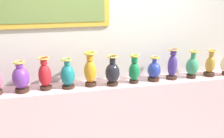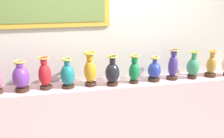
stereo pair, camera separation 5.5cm
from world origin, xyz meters
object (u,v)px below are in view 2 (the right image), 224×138
at_px(vase_jade, 193,67).
at_px(vase_violet, 21,77).
at_px(vase_onyx, 112,72).
at_px(vase_emerald, 134,70).
at_px(vase_indigo, 173,66).
at_px(vase_ochre, 211,66).
at_px(vase_crimson, 45,75).
at_px(vase_cobalt, 154,71).
at_px(vase_amber, 90,70).
at_px(vase_teal, 68,75).

bearing_deg(vase_jade, vase_violet, 179.73).
distance_m(vase_onyx, vase_emerald, 0.28).
relative_size(vase_indigo, vase_ochre, 1.13).
relative_size(vase_crimson, vase_emerald, 1.07).
distance_m(vase_crimson, vase_onyx, 0.80).
relative_size(vase_violet, vase_cobalt, 1.14).
bearing_deg(vase_jade, vase_crimson, 179.19).
distance_m(vase_cobalt, vase_jade, 0.53).
relative_size(vase_onyx, vase_ochre, 1.04).
bearing_deg(vase_cobalt, vase_emerald, -176.48).
xyz_separation_m(vase_crimson, vase_jade, (1.88, -0.03, -0.01)).
bearing_deg(vase_onyx, vase_amber, 171.94).
distance_m(vase_cobalt, vase_indigo, 0.26).
xyz_separation_m(vase_crimson, vase_ochre, (2.16, -0.01, -0.02)).
distance_m(vase_emerald, vase_jade, 0.80).
bearing_deg(vase_onyx, vase_indigo, 3.06).
bearing_deg(vase_jade, vase_emerald, -179.70).
distance_m(vase_teal, vase_cobalt, 1.09).
bearing_deg(vase_onyx, vase_emerald, 3.40).
bearing_deg(vase_jade, vase_onyx, -178.89).
distance_m(vase_amber, vase_emerald, 0.55).
xyz_separation_m(vase_violet, vase_jade, (2.15, -0.01, -0.01)).
bearing_deg(vase_violet, vase_ochre, 0.12).
xyz_separation_m(vase_violet, vase_indigo, (1.87, 0.01, 0.02)).
relative_size(vase_cobalt, vase_indigo, 0.80).
height_order(vase_teal, vase_jade, vase_jade).
height_order(vase_crimson, vase_indigo, vase_indigo).
bearing_deg(vase_teal, vase_amber, 1.25).
height_order(vase_crimson, vase_emerald, vase_crimson).
distance_m(vase_emerald, vase_indigo, 0.53).
xyz_separation_m(vase_amber, vase_onyx, (0.27, -0.04, -0.03)).
height_order(vase_violet, vase_teal, vase_violet).
bearing_deg(vase_indigo, vase_crimson, 179.84).
distance_m(vase_teal, vase_onyx, 0.54).
distance_m(vase_violet, vase_teal, 0.53).
distance_m(vase_teal, vase_jade, 1.62).
xyz_separation_m(vase_jade, vase_ochre, (0.28, 0.02, -0.01)).
height_order(vase_violet, vase_indigo, vase_indigo).
distance_m(vase_violet, vase_onyx, 1.06).
bearing_deg(vase_indigo, vase_ochre, -0.71).
height_order(vase_teal, vase_onyx, vase_onyx).
relative_size(vase_emerald, vase_cobalt, 1.13).
bearing_deg(vase_onyx, vase_cobalt, 3.46).
relative_size(vase_violet, vase_indigo, 0.91).
distance_m(vase_violet, vase_jade, 2.15).
height_order(vase_onyx, vase_ochre, vase_onyx).
relative_size(vase_amber, vase_cobalt, 1.32).
relative_size(vase_jade, vase_ochre, 1.03).
height_order(vase_emerald, vase_jade, vase_jade).
bearing_deg(vase_emerald, vase_teal, 178.94).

